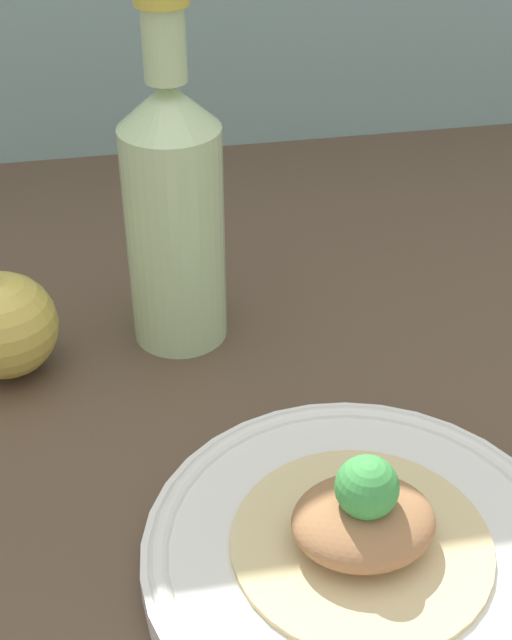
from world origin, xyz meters
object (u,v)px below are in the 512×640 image
object	(u,v)px
plated_food	(363,523)
apple	(4,325)
cider_bottle	(174,209)
plate	(360,554)

from	to	relation	value
plated_food	apple	world-z (taller)	apple
cider_bottle	apple	world-z (taller)	cider_bottle
plated_food	cider_bottle	distance (cm)	27.45
cider_bottle	apple	distance (cm)	15.09
apple	cider_bottle	bearing A→B (deg)	10.10
plated_food	plate	bearing A→B (deg)	-116.57
plate	plated_food	xyz separation A→B (cm)	(0.00, 0.00, 2.58)
plate	apple	xyz separation A→B (cm)	(-20.51, 23.10, 2.75)
plated_food	apple	xyz separation A→B (cm)	(-20.51, 23.10, 0.17)
plated_food	apple	size ratio (longest dim) A/B	1.58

